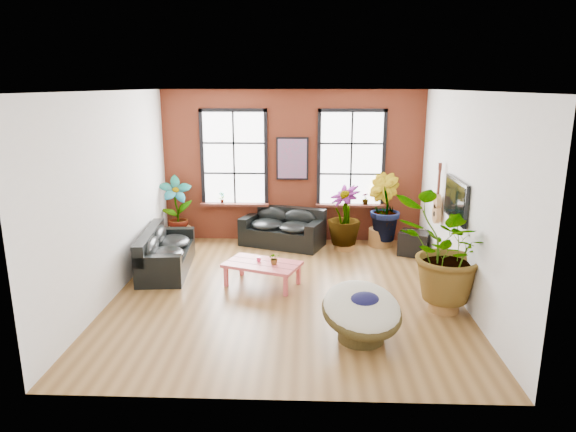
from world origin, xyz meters
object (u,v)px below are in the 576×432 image
Objects in this scene: sofa_back at (283,229)px; coffee_table at (262,265)px; sofa_left at (164,253)px; papasan_chair at (362,311)px.

sofa_back is 1.34× the size of coffee_table.
sofa_left is at bearing -121.89° from sofa_back.
sofa_back is 2.90m from sofa_left.
coffee_table is at bearing -75.93° from sofa_back.
sofa_left is at bearing 123.74° from papasan_chair.
sofa_back is at bearing 87.45° from papasan_chair.
papasan_chair reaches higher than sofa_back.
coffee_table is at bearing 109.18° from papasan_chair.
sofa_left is 1.39× the size of coffee_table.
papasan_chair is at bearing -132.41° from sofa_left.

